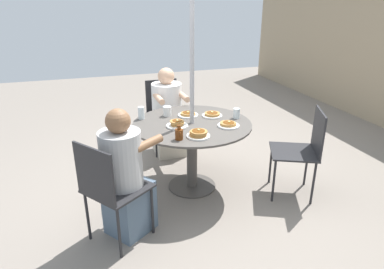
{
  "coord_description": "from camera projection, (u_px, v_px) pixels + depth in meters",
  "views": [
    {
      "loc": [
        3.13,
        -1.0,
        1.94
      ],
      "look_at": [
        0.0,
        0.0,
        0.61
      ],
      "focal_mm": 32.0,
      "sensor_mm": 36.0,
      "label": 1
    }
  ],
  "objects": [
    {
      "name": "pancake_plate_e",
      "position": [
        198.0,
        134.0,
        3.14
      ],
      "size": [
        0.22,
        0.22,
        0.07
      ],
      "color": "white",
      "rests_on": "patio_table"
    },
    {
      "name": "diner_north",
      "position": [
        125.0,
        179.0,
        2.86
      ],
      "size": [
        0.54,
        0.57,
        1.15
      ],
      "rotation": [
        0.0,
        0.0,
        0.63
      ],
      "color": "slate",
      "rests_on": "ground"
    },
    {
      "name": "coffee_cup",
      "position": [
        167.0,
        111.0,
        3.68
      ],
      "size": [
        0.09,
        0.09,
        0.1
      ],
      "color": "white",
      "rests_on": "patio_table"
    },
    {
      "name": "ground_plane",
      "position": [
        192.0,
        186.0,
        3.77
      ],
      "size": [
        12.0,
        12.0,
        0.0
      ],
      "primitive_type": "plane",
      "color": "gray"
    },
    {
      "name": "pancake_plate_d",
      "position": [
        177.0,
        124.0,
        3.39
      ],
      "size": [
        0.22,
        0.22,
        0.07
      ],
      "color": "white",
      "rests_on": "patio_table"
    },
    {
      "name": "pancake_plate_b",
      "position": [
        212.0,
        115.0,
        3.68
      ],
      "size": [
        0.22,
        0.22,
        0.05
      ],
      "color": "white",
      "rests_on": "patio_table"
    },
    {
      "name": "patio_chair_south",
      "position": [
        164.0,
        110.0,
        4.56
      ],
      "size": [
        0.46,
        0.46,
        0.92
      ],
      "rotation": [
        0.0,
        0.0,
        -1.55
      ],
      "color": "#232326",
      "rests_on": "ground"
    },
    {
      "name": "patio_chair_east",
      "position": [
        303.0,
        147.0,
        3.44
      ],
      "size": [
        0.6,
        0.6,
        0.92
      ],
      "rotation": [
        0.0,
        0.0,
        -3.58
      ],
      "color": "#232326",
      "rests_on": "ground"
    },
    {
      "name": "umbrella_pole",
      "position": [
        192.0,
        77.0,
        3.32
      ],
      "size": [
        0.04,
        0.04,
        2.43
      ],
      "primitive_type": "cylinder",
      "color": "#ADADB2",
      "rests_on": "ground"
    },
    {
      "name": "drinking_glass_b",
      "position": [
        236.0,
        113.0,
        3.62
      ],
      "size": [
        0.07,
        0.07,
        0.1
      ],
      "primitive_type": "cylinder",
      "color": "silver",
      "rests_on": "patio_table"
    },
    {
      "name": "patio_table",
      "position": [
        192.0,
        137.0,
        3.55
      ],
      "size": [
        1.22,
        1.22,
        0.74
      ],
      "color": "#4C4742",
      "rests_on": "ground"
    },
    {
      "name": "diner_south",
      "position": [
        168.0,
        116.0,
        4.41
      ],
      "size": [
        0.57,
        0.39,
        1.13
      ],
      "rotation": [
        0.0,
        0.0,
        -1.55
      ],
      "color": "beige",
      "rests_on": "ground"
    },
    {
      "name": "pancake_plate_c",
      "position": [
        188.0,
        114.0,
        3.69
      ],
      "size": [
        0.22,
        0.22,
        0.05
      ],
      "color": "white",
      "rests_on": "patio_table"
    },
    {
      "name": "syrup_bottle",
      "position": [
        179.0,
        134.0,
        3.07
      ],
      "size": [
        0.09,
        0.07,
        0.14
      ],
      "color": "#602D0F",
      "rests_on": "patio_table"
    },
    {
      "name": "drinking_glass_a",
      "position": [
        141.0,
        113.0,
        3.58
      ],
      "size": [
        0.07,
        0.07,
        0.13
      ],
      "primitive_type": "cylinder",
      "color": "silver",
      "rests_on": "patio_table"
    },
    {
      "name": "pancake_plate_a",
      "position": [
        228.0,
        125.0,
        3.39
      ],
      "size": [
        0.22,
        0.22,
        0.05
      ],
      "color": "white",
      "rests_on": "patio_table"
    },
    {
      "name": "patio_chair_north",
      "position": [
        109.0,
        186.0,
        2.72
      ],
      "size": [
        0.63,
        0.63,
        0.92
      ],
      "rotation": [
        0.0,
        0.0,
        0.63
      ],
      "color": "#232326",
      "rests_on": "ground"
    }
  ]
}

